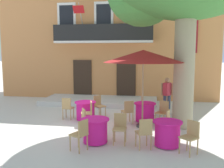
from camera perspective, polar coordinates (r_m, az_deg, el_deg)
ground_plane at (r=10.09m, az=-2.79°, el=-8.73°), size 120.00×120.00×0.00m
building_facade at (r=16.74m, az=-0.49°, el=10.57°), size 13.00×5.09×7.50m
entrance_step_platform at (r=13.80m, az=-2.77°, el=-3.84°), size 6.13×2.49×0.25m
cafe_table_near_tree at (r=10.25m, az=7.42°, el=-6.27°), size 0.86×0.86×0.76m
cafe_chair_near_tree_0 at (r=9.92m, az=11.36°, el=-5.99°), size 0.55×0.55×0.91m
cafe_chair_near_tree_1 at (r=10.96m, az=7.35°, el=-4.65°), size 0.42×0.42×0.91m
cafe_chair_near_tree_2 at (r=9.87m, az=3.62°, el=-5.93°), size 0.54×0.54×0.91m
cafe_table_middle at (r=10.46m, az=-6.01°, el=-5.97°), size 0.86×0.86×0.76m
cafe_chair_middle_0 at (r=10.61m, az=-10.01°, el=-5.09°), size 0.42×0.42×0.91m
cafe_chair_middle_1 at (r=9.70m, az=-5.32°, el=-6.18°), size 0.51×0.51×0.91m
cafe_chair_middle_2 at (r=10.92m, az=-3.00°, el=-4.64°), size 0.56×0.56×0.91m
cafe_table_front at (r=7.77m, az=12.36°, el=-10.79°), size 0.86×0.86×0.76m
cafe_chair_front_0 at (r=7.38m, az=7.30°, el=-10.54°), size 0.52×0.52×0.91m
cafe_chair_front_1 at (r=7.35m, az=17.29°, el=-10.89°), size 0.57×0.57×0.91m
cafe_chair_front_2 at (r=8.45m, az=13.16°, el=-8.37°), size 0.50×0.50×0.91m
cafe_table_far_side at (r=7.87m, az=-3.80°, el=-10.39°), size 0.86×0.86×0.76m
cafe_chair_far_side_0 at (r=8.51m, az=-5.65°, el=-8.09°), size 0.54×0.54×0.91m
cafe_chair_far_side_1 at (r=7.24m, az=-7.09°, el=-10.89°), size 0.53×0.53×0.91m
cafe_chair_far_side_2 at (r=7.79m, az=1.79°, el=-9.51°), size 0.41×0.41×0.91m
cafe_umbrella at (r=9.26m, az=7.06°, el=6.17°), size 2.90×2.90×2.85m
pedestrian_near_entrance at (r=11.44m, az=12.30°, el=-2.17°), size 0.53×0.40×1.66m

